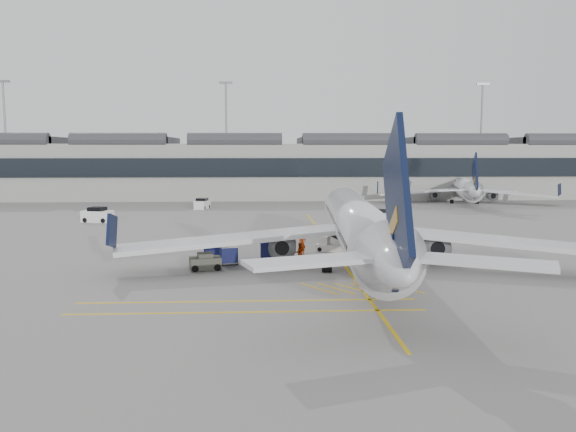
{
  "coord_description": "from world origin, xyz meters",
  "views": [
    {
      "loc": [
        2.93,
        -45.58,
        9.72
      ],
      "look_at": [
        5.29,
        3.3,
        4.0
      ],
      "focal_mm": 35.0,
      "sensor_mm": 36.0,
      "label": 1
    }
  ],
  "objects_px": {
    "ramp_agent_a": "(302,244)",
    "pushback_tug": "(205,262)",
    "belt_loader": "(334,246)",
    "ramp_agent_b": "(299,253)",
    "baggage_cart_a": "(272,249)",
    "airliner_main": "(359,227)"
  },
  "relations": [
    {
      "from": "airliner_main",
      "to": "pushback_tug",
      "type": "relative_size",
      "value": 15.84
    },
    {
      "from": "ramp_agent_a",
      "to": "pushback_tug",
      "type": "height_order",
      "value": "ramp_agent_a"
    },
    {
      "from": "baggage_cart_a",
      "to": "ramp_agent_b",
      "type": "distance_m",
      "value": 2.59
    },
    {
      "from": "belt_loader",
      "to": "pushback_tug",
      "type": "xyz_separation_m",
      "value": [
        -11.63,
        -8.04,
        0.1
      ]
    },
    {
      "from": "ramp_agent_a",
      "to": "pushback_tug",
      "type": "bearing_deg",
      "value": -159.99
    },
    {
      "from": "baggage_cart_a",
      "to": "ramp_agent_b",
      "type": "height_order",
      "value": "baggage_cart_a"
    },
    {
      "from": "ramp_agent_b",
      "to": "airliner_main",
      "type": "bearing_deg",
      "value": 148.17
    },
    {
      "from": "ramp_agent_b",
      "to": "pushback_tug",
      "type": "distance_m",
      "value": 8.39
    },
    {
      "from": "belt_loader",
      "to": "pushback_tug",
      "type": "relative_size",
      "value": 1.62
    },
    {
      "from": "belt_loader",
      "to": "ramp_agent_b",
      "type": "distance_m",
      "value": 6.48
    },
    {
      "from": "belt_loader",
      "to": "baggage_cart_a",
      "type": "relative_size",
      "value": 2.05
    },
    {
      "from": "belt_loader",
      "to": "ramp_agent_a",
      "type": "bearing_deg",
      "value": -130.25
    },
    {
      "from": "belt_loader",
      "to": "pushback_tug",
      "type": "distance_m",
      "value": 14.14
    },
    {
      "from": "belt_loader",
      "to": "ramp_agent_a",
      "type": "xyz_separation_m",
      "value": [
        -3.2,
        -1.59,
        0.49
      ]
    },
    {
      "from": "baggage_cart_a",
      "to": "belt_loader",
      "type": "bearing_deg",
      "value": 53.56
    },
    {
      "from": "airliner_main",
      "to": "ramp_agent_b",
      "type": "bearing_deg",
      "value": 158.18
    },
    {
      "from": "airliner_main",
      "to": "baggage_cart_a",
      "type": "xyz_separation_m",
      "value": [
        -7.22,
        3.26,
        -2.4
      ]
    },
    {
      "from": "belt_loader",
      "to": "baggage_cart_a",
      "type": "xyz_separation_m",
      "value": [
        -6.11,
        -4.36,
        0.5
      ]
    },
    {
      "from": "pushback_tug",
      "to": "ramp_agent_b",
      "type": "bearing_deg",
      "value": 7.3
    },
    {
      "from": "ramp_agent_b",
      "to": "pushback_tug",
      "type": "bearing_deg",
      "value": 12.99
    },
    {
      "from": "airliner_main",
      "to": "ramp_agent_a",
      "type": "bearing_deg",
      "value": 129.45
    },
    {
      "from": "ramp_agent_a",
      "to": "baggage_cart_a",
      "type": "bearing_deg",
      "value": -153.81
    }
  ]
}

